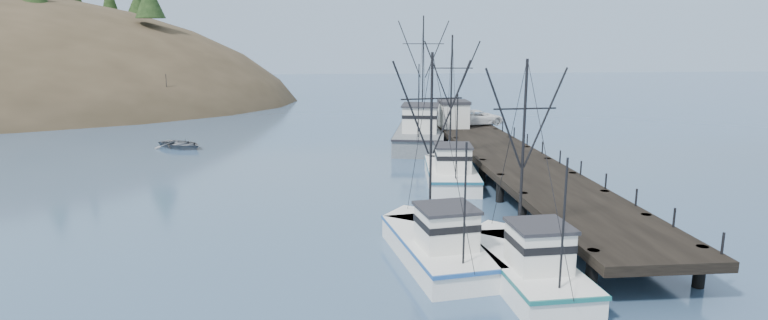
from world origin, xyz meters
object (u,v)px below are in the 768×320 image
pickup_truck (478,117)px  motorboat (181,148)px  trawler_mid (435,244)px  pier (515,163)px  trawler_far (451,172)px  pier_shed (454,114)px  work_vessel (421,133)px  trawler_near (525,264)px

pickup_truck → motorboat: pickup_truck is taller
trawler_mid → pickup_truck: (10.50, 33.35, 1.98)m
pier → trawler_far: bearing=166.8°
pier_shed → pickup_truck: bearing=25.7°
work_vessel → pickup_truck: bearing=5.1°
pickup_truck → motorboat: (-31.35, -0.09, -2.79)m
trawler_mid → pickup_truck: 35.02m
work_vessel → pier_shed: bearing=-15.3°
work_vessel → motorboat: bearing=178.9°
pier → trawler_mid: trawler_mid is taller
trawler_near → motorboat: (-24.62, 36.44, -0.82)m
pier → pier_shed: 16.71m
trawler_far → trawler_near: bearing=-91.0°
work_vessel → pier_shed: size_ratio=5.24×
work_vessel → trawler_near: bearing=-90.8°
trawler_near → work_vessel: size_ratio=0.64×
trawler_near → trawler_far: size_ratio=0.91×
pier_shed → motorboat: (-28.35, 1.35, -3.42)m
trawler_mid → work_vessel: (4.25, 32.79, 0.41)m
pier → motorboat: pier is taller
trawler_mid → work_vessel: 33.07m
trawler_mid → pickup_truck: trawler_mid is taller
pickup_truck → trawler_far: bearing=147.6°
pier → trawler_mid: (-9.00, -15.35, -0.87)m
trawler_mid → work_vessel: bearing=82.6°
motorboat → trawler_near: bearing=-109.2°
work_vessel → trawler_far: bearing=-90.4°
pier_shed → pier: bearing=-84.8°
trawler_mid → trawler_near: bearing=-40.2°
trawler_near → pickup_truck: (6.73, 36.54, 1.97)m
pier_shed → pickup_truck: size_ratio=0.56×
pier → pier_shed: pier_shed is taller
pier_shed → motorboat: 28.58m
trawler_mid → motorboat: (-20.85, 33.26, -0.82)m
work_vessel → pier_shed: (3.25, -0.89, 2.19)m
pier → trawler_near: bearing=-105.8°
trawler_mid → pier_shed: 32.88m
trawler_mid → motorboat: bearing=122.1°
trawler_far → trawler_mid: bearing=-104.1°
pier → trawler_far: trawler_far is taller
pier → trawler_near: trawler_near is taller
trawler_near → work_vessel: bearing=89.2°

